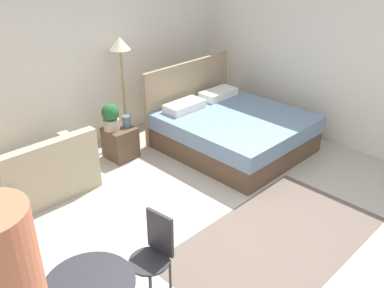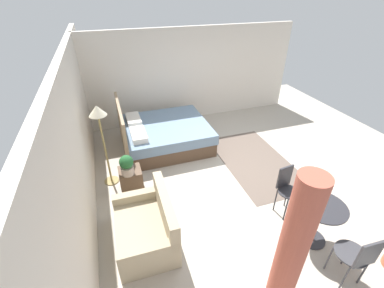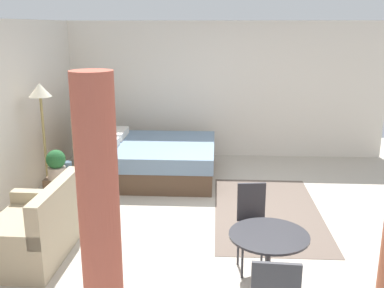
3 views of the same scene
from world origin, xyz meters
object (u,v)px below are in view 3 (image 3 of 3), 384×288
couch (33,232)px  nightstand (64,192)px  floor_lamp (41,104)px  vase (67,168)px  bed (149,158)px  potted_plant (56,164)px  cafe_chair_near_window (252,218)px  balcony_table (268,257)px

couch → nightstand: size_ratio=2.67×
floor_lamp → vase: bearing=-123.6°
bed → potted_plant: bed is taller
potted_plant → floor_lamp: floor_lamp is taller
vase → cafe_chair_near_window: cafe_chair_near_window is taller
bed → nightstand: 1.69m
nightstand → potted_plant: (-0.10, 0.04, 0.44)m
vase → floor_lamp: floor_lamp is taller
couch → balcony_table: (-0.82, -2.44, 0.23)m
floor_lamp → cafe_chair_near_window: (-1.78, -2.81, -0.83)m
vase → cafe_chair_near_window: (-1.52, -2.41, -0.00)m
potted_plant → vase: 0.26m
nightstand → balcony_table: 3.29m
potted_plant → balcony_table: size_ratio=0.54×
couch → potted_plant: bearing=6.2°
couch → floor_lamp: floor_lamp is taller
bed → floor_lamp: bearing=127.1°
potted_plant → couch: bearing=-173.8°
nightstand → vase: size_ratio=2.85×
bed → nightstand: bearing=145.3°
couch → potted_plant: potted_plant is taller
cafe_chair_near_window → vase: bearing=57.8°
couch → floor_lamp: (1.66, 0.46, 1.11)m
bed → balcony_table: size_ratio=2.81×
couch → nightstand: bearing=4.0°
floor_lamp → balcony_table: floor_lamp is taller
balcony_table → vase: bearing=48.4°
balcony_table → cafe_chair_near_window: bearing=6.8°
floor_lamp → cafe_chair_near_window: 3.43m
cafe_chair_near_window → floor_lamp: bearing=57.6°
bed → vase: bearing=143.7°
potted_plant → vase: (0.22, -0.07, -0.12)m
potted_plant → cafe_chair_near_window: (-1.30, -2.48, -0.12)m
potted_plant → cafe_chair_near_window: size_ratio=0.44×
potted_plant → vase: bearing=-17.2°
nightstand → potted_plant: 0.45m
nightstand → floor_lamp: (0.38, 0.37, 1.15)m
potted_plant → balcony_table: potted_plant is taller
couch → vase: couch is taller
couch → potted_plant: 1.25m
potted_plant → balcony_table: 3.25m
floor_lamp → cafe_chair_near_window: size_ratio=1.86×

